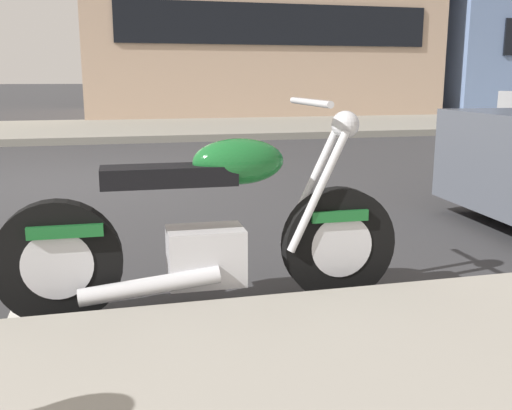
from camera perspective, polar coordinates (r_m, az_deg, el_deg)
ground_plane at (r=7.24m, az=-17.81°, el=1.91°), size 260.00×260.00×0.00m
parking_stall_stripe at (r=3.67m, az=-21.23°, el=-8.00°), size 0.12×2.20×0.01m
parked_motorcycle at (r=3.10m, az=-4.52°, el=-2.66°), size 2.12×0.62×1.12m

